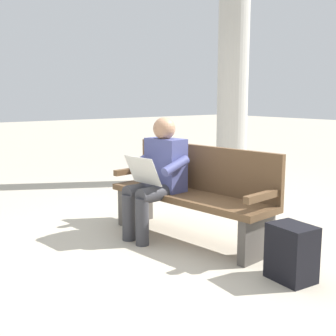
{
  "coord_description": "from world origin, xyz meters",
  "views": [
    {
      "loc": [
        -3.17,
        2.69,
        1.39
      ],
      "look_at": [
        0.13,
        0.15,
        0.7
      ],
      "focal_mm": 47.06,
      "sensor_mm": 36.0,
      "label": 1
    }
  ],
  "objects_px": {
    "backpack": "(292,253)",
    "person_seated": "(157,174)",
    "support_pillar": "(234,50)",
    "bench_near": "(193,192)"
  },
  "relations": [
    {
      "from": "bench_near",
      "to": "backpack",
      "type": "height_order",
      "value": "bench_near"
    },
    {
      "from": "bench_near",
      "to": "support_pillar",
      "type": "bearing_deg",
      "value": -58.8
    },
    {
      "from": "support_pillar",
      "to": "person_seated",
      "type": "bearing_deg",
      "value": 120.89
    },
    {
      "from": "person_seated",
      "to": "backpack",
      "type": "distance_m",
      "value": 1.54
    },
    {
      "from": "bench_near",
      "to": "support_pillar",
      "type": "distance_m",
      "value": 3.43
    },
    {
      "from": "person_seated",
      "to": "support_pillar",
      "type": "xyz_separation_m",
      "value": [
        1.59,
        -2.66,
        1.46
      ]
    },
    {
      "from": "backpack",
      "to": "person_seated",
      "type": "bearing_deg",
      "value": 6.86
    },
    {
      "from": "person_seated",
      "to": "support_pillar",
      "type": "relative_size",
      "value": 0.28
    },
    {
      "from": "bench_near",
      "to": "person_seated",
      "type": "distance_m",
      "value": 0.39
    },
    {
      "from": "support_pillar",
      "to": "backpack",
      "type": "bearing_deg",
      "value": 141.0
    }
  ]
}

